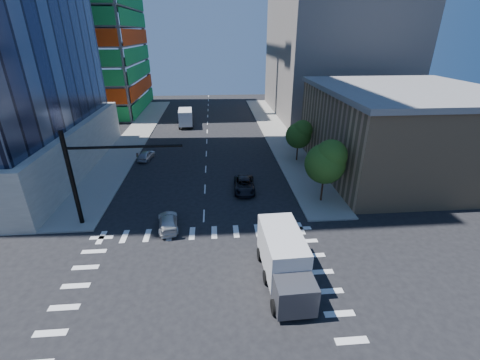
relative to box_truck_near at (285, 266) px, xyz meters
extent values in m
plane|color=black|center=(-5.99, -2.03, -1.58)|extent=(160.00, 160.00, 0.00)
cube|color=silver|center=(-5.99, -2.03, -1.58)|extent=(20.00, 20.00, 0.01)
cube|color=gray|center=(6.51, 37.97, -1.51)|extent=(5.00, 60.00, 0.15)
cube|color=gray|center=(-18.49, 37.97, -1.51)|extent=(5.00, 60.00, 0.15)
cube|color=tan|center=(19.01, 19.97, 3.42)|extent=(20.00, 22.00, 10.00)
cube|color=slate|center=(19.01, 19.97, 8.72)|extent=(20.50, 22.50, 0.60)
cube|color=#69625E|center=(21.01, 52.97, 12.42)|extent=(24.00, 30.00, 28.00)
cylinder|color=black|center=(-17.49, 9.47, 3.07)|extent=(0.40, 0.40, 9.00)
cylinder|color=black|center=(-12.49, 9.47, 5.97)|extent=(10.00, 0.24, 0.24)
imported|color=black|center=(-11.49, 9.47, 4.87)|extent=(0.16, 0.20, 1.00)
cylinder|color=#382316|center=(6.51, 11.97, -0.30)|extent=(0.20, 0.20, 2.27)
sphere|color=#1B4713|center=(6.51, 11.97, 2.79)|extent=(4.16, 4.16, 4.16)
sphere|color=#457326|center=(6.91, 11.67, 3.77)|extent=(3.25, 3.25, 3.25)
cylinder|color=#382316|center=(6.81, 23.97, -0.47)|extent=(0.20, 0.20, 1.92)
sphere|color=#1B4713|center=(6.81, 23.97, 2.14)|extent=(3.52, 3.52, 3.52)
sphere|color=#457326|center=(7.21, 23.67, 2.97)|extent=(2.75, 2.75, 2.75)
imported|color=black|center=(-1.45, 15.24, -0.89)|extent=(2.55, 5.10, 1.39)
imported|color=silver|center=(-9.24, 8.14, -0.96)|extent=(2.36, 4.51, 1.25)
imported|color=#BABCC3|center=(-14.49, 26.30, -0.92)|extent=(2.22, 4.09, 1.32)
cube|color=silver|center=(0.00, 0.00, 0.54)|extent=(2.86, 5.67, 2.91)
cube|color=#3B3C42|center=(0.00, 0.00, -0.19)|extent=(2.63, 2.09, 2.13)
cube|color=silver|center=(-10.12, 44.55, 0.37)|extent=(2.76, 5.29, 2.68)
cube|color=#3B3C42|center=(-10.12, 44.55, -0.30)|extent=(2.47, 1.99, 1.96)
camera|label=1|loc=(-4.65, -17.66, 14.97)|focal=24.00mm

